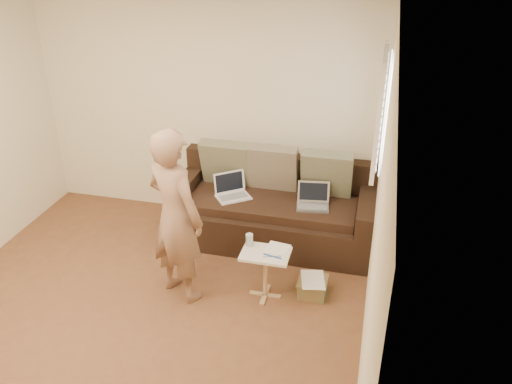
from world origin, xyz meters
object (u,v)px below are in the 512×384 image
at_px(side_table, 265,275).
at_px(laptop_white, 233,198).
at_px(person, 176,216).
at_px(laptop_silver, 313,208).
at_px(drinking_glass, 249,240).
at_px(striped_box, 312,287).
at_px(sofa, 273,206).

bearing_deg(side_table, laptop_white, 121.86).
relative_size(person, side_table, 3.43).
height_order(laptop_silver, person, person).
relative_size(laptop_silver, laptop_white, 0.95).
xyz_separation_m(laptop_silver, person, (-1.12, -1.05, 0.33)).
xyz_separation_m(person, drinking_glass, (0.63, 0.22, -0.30)).
relative_size(laptop_silver, side_table, 0.68).
height_order(laptop_silver, striped_box, laptop_silver).
relative_size(laptop_white, person, 0.21).
xyz_separation_m(sofa, laptop_white, (-0.43, -0.09, 0.10)).
xyz_separation_m(sofa, laptop_silver, (0.45, -0.10, 0.10)).
xyz_separation_m(laptop_white, person, (-0.23, -1.06, 0.33)).
bearing_deg(laptop_white, side_table, -95.79).
height_order(person, side_table, person).
bearing_deg(drinking_glass, person, -160.50).
distance_m(laptop_white, person, 1.14).
xyz_separation_m(person, striped_box, (1.25, 0.26, -0.77)).
bearing_deg(side_table, laptop_silver, 71.46).
xyz_separation_m(person, side_table, (0.81, 0.14, -0.60)).
bearing_deg(person, side_table, -144.02).
xyz_separation_m(laptop_silver, side_table, (-0.31, -0.91, -0.27)).
xyz_separation_m(drinking_glass, striped_box, (0.62, 0.04, -0.47)).
distance_m(sofa, person, 1.39).
relative_size(person, striped_box, 6.07).
bearing_deg(drinking_glass, side_table, -26.45).
relative_size(sofa, striped_box, 7.82).
bearing_deg(striped_box, drinking_glass, -176.46).
bearing_deg(laptop_white, striped_box, -75.90).
height_order(sofa, laptop_white, sofa).
distance_m(laptop_white, striped_box, 1.36).
height_order(sofa, person, person).
height_order(person, drinking_glass, person).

